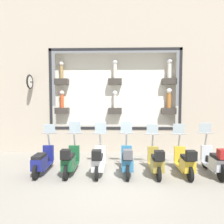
# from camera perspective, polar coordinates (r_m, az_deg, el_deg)

# --- Properties ---
(ground_plane) EXTENTS (120.00, 120.00, 0.00)m
(ground_plane) POSITION_cam_1_polar(r_m,az_deg,el_deg) (7.04, 0.14, -17.43)
(ground_plane) COLOR gray
(building_facade) EXTENTS (1.24, 36.00, 7.41)m
(building_facade) POSITION_cam_1_polar(r_m,az_deg,el_deg) (10.23, 0.77, 10.63)
(building_facade) COLOR #ADA08E
(building_facade) RESTS_ON ground_plane
(scooter_silver_0) EXTENTS (1.81, 0.61, 1.64)m
(scooter_silver_0) POSITION_cam_1_polar(r_m,az_deg,el_deg) (7.98, 25.28, -11.53)
(scooter_silver_0) COLOR black
(scooter_silver_0) RESTS_ON ground_plane
(scooter_yellow_1) EXTENTS (1.79, 0.61, 1.61)m
(scooter_yellow_1) POSITION_cam_1_polar(r_m,az_deg,el_deg) (7.66, 18.64, -12.22)
(scooter_yellow_1) COLOR black
(scooter_yellow_1) RESTS_ON ground_plane
(scooter_olive_2) EXTENTS (1.79, 0.60, 1.59)m
(scooter_olive_2) POSITION_cam_1_polar(r_m,az_deg,el_deg) (7.44, 11.47, -12.60)
(scooter_olive_2) COLOR black
(scooter_olive_2) RESTS_ON ground_plane
(scooter_teal_3) EXTENTS (1.80, 0.60, 1.70)m
(scooter_teal_3) POSITION_cam_1_polar(r_m,az_deg,el_deg) (7.36, 3.97, -12.60)
(scooter_teal_3) COLOR black
(scooter_teal_3) RESTS_ON ground_plane
(scooter_white_4) EXTENTS (1.79, 0.60, 1.65)m
(scooter_white_4) POSITION_cam_1_polar(r_m,az_deg,el_deg) (7.38, -3.59, -12.64)
(scooter_white_4) COLOR black
(scooter_white_4) RESTS_ON ground_plane
(scooter_green_5) EXTENTS (1.79, 0.60, 1.68)m
(scooter_green_5) POSITION_cam_1_polar(r_m,az_deg,el_deg) (7.53, -10.96, -12.33)
(scooter_green_5) COLOR black
(scooter_green_5) RESTS_ON ground_plane
(scooter_navy_6) EXTENTS (1.79, 0.61, 1.57)m
(scooter_navy_6) POSITION_cam_1_polar(r_m,az_deg,el_deg) (7.86, -17.77, -12.10)
(scooter_navy_6) COLOR black
(scooter_navy_6) RESTS_ON ground_plane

